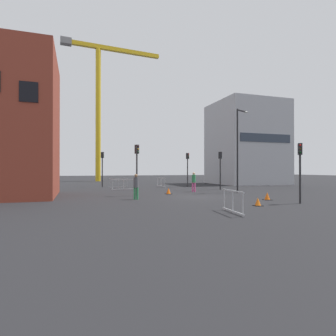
% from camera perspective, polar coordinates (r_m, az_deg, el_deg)
% --- Properties ---
extents(ground, '(160.00, 160.00, 0.00)m').
position_cam_1_polar(ground, '(21.26, 6.31, -5.86)').
color(ground, black).
extents(brick_building, '(7.06, 8.31, 10.75)m').
position_cam_1_polar(brick_building, '(24.36, -30.06, 7.56)').
color(brick_building, brown).
rests_on(brick_building, ground).
extents(office_block, '(9.20, 8.94, 11.72)m').
position_cam_1_polar(office_block, '(42.46, 15.60, 4.82)').
color(office_block, '#A8AAB2').
rests_on(office_block, ground).
extents(construction_crane, '(17.75, 2.34, 24.48)m').
position_cam_1_polar(construction_crane, '(53.12, -13.58, 15.03)').
color(construction_crane, gold).
rests_on(construction_crane, ground).
extents(streetlamp_tall, '(1.44, 0.65, 7.40)m').
position_cam_1_polar(streetlamp_tall, '(25.57, 14.16, 4.74)').
color(streetlamp_tall, black).
rests_on(streetlamp_tall, ground).
extents(traffic_light_near, '(0.36, 0.38, 3.64)m').
position_cam_1_polar(traffic_light_near, '(18.66, 25.28, 0.98)').
color(traffic_light_near, '#232326').
rests_on(traffic_light_near, ground).
extents(traffic_light_crosswalk, '(0.36, 0.38, 4.03)m').
position_cam_1_polar(traffic_light_crosswalk, '(33.32, 4.00, 0.78)').
color(traffic_light_crosswalk, '#232326').
rests_on(traffic_light_crosswalk, ground).
extents(traffic_light_far, '(0.33, 0.39, 3.99)m').
position_cam_1_polar(traffic_light_far, '(21.95, -6.35, 1.31)').
color(traffic_light_far, '#2D2D30').
rests_on(traffic_light_far, ground).
extents(traffic_light_island, '(0.39, 0.30, 4.13)m').
position_cam_1_polar(traffic_light_island, '(33.94, -13.22, 0.88)').
color(traffic_light_island, black).
rests_on(traffic_light_island, ground).
extents(traffic_light_verge, '(0.39, 0.28, 3.88)m').
position_cam_1_polar(traffic_light_verge, '(29.28, 10.59, 0.77)').
color(traffic_light_verge, black).
rests_on(traffic_light_verge, ground).
extents(pedestrian_walking, '(0.34, 0.34, 1.75)m').
position_cam_1_polar(pedestrian_walking, '(19.36, -6.52, -3.38)').
color(pedestrian_walking, '#2D844C').
rests_on(pedestrian_walking, ground).
extents(pedestrian_waiting, '(0.34, 0.34, 1.81)m').
position_cam_1_polar(pedestrian_waiting, '(25.95, 5.26, -2.52)').
color(pedestrian_waiting, '#D14C8C').
rests_on(pedestrian_waiting, ground).
extents(safety_barrier_left_run, '(0.35, 2.30, 1.08)m').
position_cam_1_polar(safety_barrier_left_run, '(13.55, 13.04, -6.62)').
color(safety_barrier_left_run, '#B2B5BA').
rests_on(safety_barrier_left_run, ground).
extents(safety_barrier_front, '(0.36, 2.30, 1.08)m').
position_cam_1_polar(safety_barrier_front, '(33.20, -1.44, -2.90)').
color(safety_barrier_front, '#B2B5BA').
rests_on(safety_barrier_front, ground).
extents(safety_barrier_right_run, '(2.11, 0.11, 1.08)m').
position_cam_1_polar(safety_barrier_right_run, '(31.98, -10.03, -3.00)').
color(safety_barrier_right_run, '#9EA0A5').
rests_on(safety_barrier_right_run, ground).
extents(safety_barrier_rear, '(2.49, 0.28, 1.08)m').
position_cam_1_polar(safety_barrier_rear, '(28.63, -9.03, -3.31)').
color(safety_barrier_rear, '#B2B5BA').
rests_on(safety_barrier_rear, ground).
extents(traffic_cone_by_barrier, '(0.46, 0.46, 0.47)m').
position_cam_1_polar(traffic_cone_by_barrier, '(16.70, 17.82, -6.63)').
color(traffic_cone_by_barrier, black).
rests_on(traffic_cone_by_barrier, ground).
extents(traffic_cone_on_verge, '(0.51, 0.51, 0.52)m').
position_cam_1_polar(traffic_cone_on_verge, '(23.60, 0.10, -4.74)').
color(traffic_cone_on_verge, black).
rests_on(traffic_cone_on_verge, ground).
extents(traffic_cone_orange, '(0.51, 0.51, 0.51)m').
position_cam_1_polar(traffic_cone_orange, '(20.14, 19.53, -5.48)').
color(traffic_cone_orange, black).
rests_on(traffic_cone_orange, ground).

